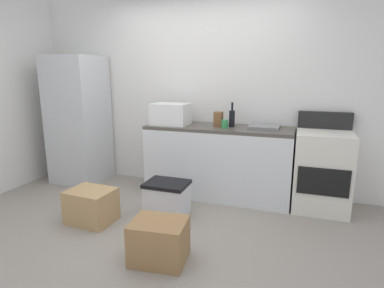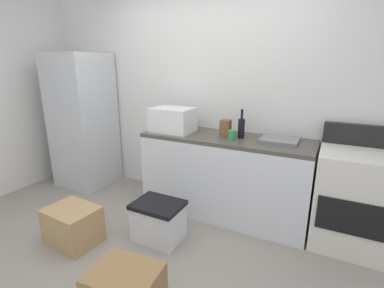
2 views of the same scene
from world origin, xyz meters
name	(u,v)px [view 1 (image 1 of 2)]	position (x,y,z in m)	size (l,w,h in m)	color
ground_plane	(157,235)	(0.00, 0.00, 0.00)	(6.00, 6.00, 0.00)	gray
wall_back	(204,92)	(0.00, 1.55, 1.30)	(5.00, 0.10, 2.60)	silver
kitchen_counter	(218,161)	(0.30, 1.20, 0.45)	(1.80, 0.60, 0.90)	silver
refrigerator	(79,120)	(-1.75, 1.15, 0.89)	(0.68, 0.66, 1.78)	silver
stove_oven	(322,170)	(1.52, 1.21, 0.47)	(0.60, 0.61, 1.10)	silver
microwave	(171,114)	(-0.32, 1.14, 1.04)	(0.46, 0.34, 0.27)	white
sink_basin	(264,127)	(0.84, 1.27, 0.92)	(0.36, 0.32, 0.03)	slate
wine_bottle	(232,118)	(0.46, 1.23, 1.01)	(0.07, 0.07, 0.30)	black
coffee_mug	(225,124)	(0.40, 1.11, 0.95)	(0.08, 0.08, 0.10)	#338C4C
knife_block	(218,119)	(0.29, 1.20, 0.99)	(0.10, 0.10, 0.18)	brown
cardboard_box_large	(159,241)	(0.21, -0.38, 0.18)	(0.45, 0.36, 0.35)	olive
cardboard_box_medium	(91,206)	(-0.77, 0.04, 0.18)	(0.47, 0.37, 0.35)	tan
storage_bin	(167,198)	(-0.08, 0.45, 0.19)	(0.46, 0.36, 0.38)	silver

